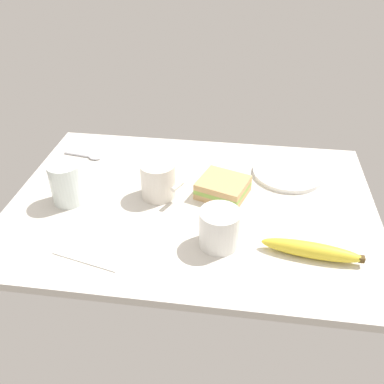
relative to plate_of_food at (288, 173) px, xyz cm
name	(u,v)px	position (x,y,z in cm)	size (l,w,h in cm)	color
tabletop	(192,205)	(24.29, 16.03, -1.60)	(90.00, 64.00, 2.00)	beige
plate_of_food	(288,173)	(0.00, 0.00, 0.00)	(19.05, 19.05, 1.20)	white
coffee_mug_black	(158,180)	(32.98, 14.33, 4.13)	(11.02, 9.03, 9.18)	silver
coffee_mug_milky	(220,228)	(16.39, 30.31, 3.84)	(8.77, 11.16, 8.60)	white
sandwich_main	(223,187)	(16.97, 11.84, 1.60)	(14.33, 13.60, 4.40)	tan
glass_of_milk	(67,184)	(54.58, 19.61, 4.27)	(7.91, 7.91, 10.51)	silver
banana	(312,250)	(-3.13, 31.77, 1.14)	(21.21, 6.21, 3.49)	yellow
spoon	(88,156)	(57.27, -1.37, -0.22)	(11.70, 3.42, 0.80)	silver
paper_napkin	(102,239)	(42.03, 32.81, -0.45)	(15.24, 15.24, 0.30)	white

